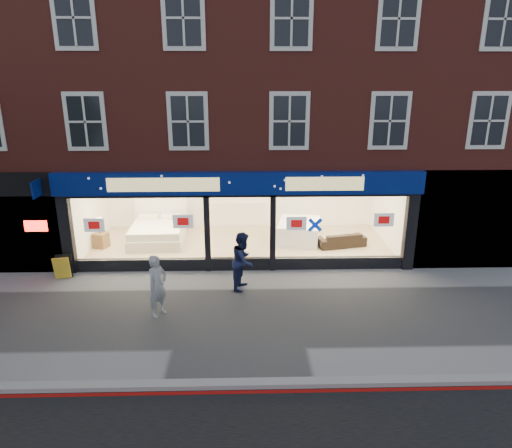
{
  "coord_description": "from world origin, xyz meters",
  "views": [
    {
      "loc": [
        0.15,
        -10.79,
        6.06
      ],
      "look_at": [
        0.5,
        2.5,
        1.75
      ],
      "focal_mm": 32.0,
      "sensor_mm": 36.0,
      "label": 1
    }
  ],
  "objects_px": {
    "mattress_stack": "(299,231)",
    "pedestrian_grey": "(158,286)",
    "sofa": "(341,239)",
    "a_board": "(63,267)",
    "pedestrian_blue": "(243,261)",
    "display_bed": "(158,231)"
  },
  "relations": [
    {
      "from": "mattress_stack",
      "to": "sofa",
      "type": "xyz_separation_m",
      "value": [
        1.49,
        -0.65,
        -0.12
      ]
    },
    {
      "from": "mattress_stack",
      "to": "pedestrian_grey",
      "type": "relative_size",
      "value": 1.28
    },
    {
      "from": "pedestrian_grey",
      "to": "pedestrian_blue",
      "type": "height_order",
      "value": "pedestrian_blue"
    },
    {
      "from": "mattress_stack",
      "to": "pedestrian_blue",
      "type": "distance_m",
      "value": 4.42
    },
    {
      "from": "pedestrian_grey",
      "to": "a_board",
      "type": "bearing_deg",
      "value": 89.7
    },
    {
      "from": "pedestrian_grey",
      "to": "pedestrian_blue",
      "type": "distance_m",
      "value": 2.73
    },
    {
      "from": "mattress_stack",
      "to": "sofa",
      "type": "height_order",
      "value": "mattress_stack"
    },
    {
      "from": "a_board",
      "to": "mattress_stack",
      "type": "bearing_deg",
      "value": 11.12
    },
    {
      "from": "pedestrian_grey",
      "to": "pedestrian_blue",
      "type": "xyz_separation_m",
      "value": [
        2.25,
        1.55,
        0.04
      ]
    },
    {
      "from": "mattress_stack",
      "to": "sofa",
      "type": "bearing_deg",
      "value": -23.56
    },
    {
      "from": "display_bed",
      "to": "pedestrian_blue",
      "type": "distance_m",
      "value": 5.11
    },
    {
      "from": "a_board",
      "to": "pedestrian_blue",
      "type": "xyz_separation_m",
      "value": [
        5.65,
        -0.83,
        0.5
      ]
    },
    {
      "from": "sofa",
      "to": "a_board",
      "type": "bearing_deg",
      "value": 1.57
    },
    {
      "from": "display_bed",
      "to": "sofa",
      "type": "distance_m",
      "value": 6.87
    },
    {
      "from": "sofa",
      "to": "a_board",
      "type": "distance_m",
      "value": 9.56
    },
    {
      "from": "sofa",
      "to": "a_board",
      "type": "xyz_separation_m",
      "value": [
        -9.26,
        -2.38,
        0.02
      ]
    },
    {
      "from": "a_board",
      "to": "pedestrian_blue",
      "type": "relative_size",
      "value": 0.43
    },
    {
      "from": "sofa",
      "to": "a_board",
      "type": "relative_size",
      "value": 2.32
    },
    {
      "from": "mattress_stack",
      "to": "a_board",
      "type": "distance_m",
      "value": 8.34
    },
    {
      "from": "sofa",
      "to": "pedestrian_blue",
      "type": "relative_size",
      "value": 1.0
    },
    {
      "from": "display_bed",
      "to": "mattress_stack",
      "type": "height_order",
      "value": "display_bed"
    },
    {
      "from": "display_bed",
      "to": "pedestrian_blue",
      "type": "relative_size",
      "value": 1.4
    }
  ]
}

